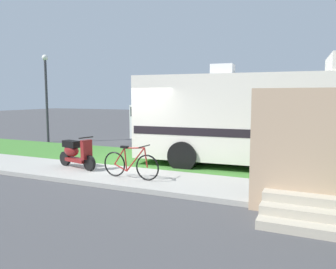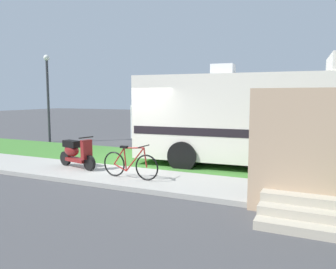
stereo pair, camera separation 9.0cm
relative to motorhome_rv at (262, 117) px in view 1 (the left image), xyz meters
The scene contains 9 objects.
ground_plane 4.36m from the motorhome_rv, 153.63° to the right, with size 80.00×80.00×0.00m, color #424244.
sidewalk 4.96m from the motorhome_rv, 140.42° to the right, with size 24.00×2.00×0.12m.
grass_strip 3.96m from the motorhome_rv, behind, with size 24.00×3.40×0.08m.
motorhome_rv is the anchor object (origin of this frame).
scooter 5.77m from the motorhome_rv, 150.45° to the right, with size 1.58×0.64×0.97m.
bicycle 4.42m from the motorhome_rv, 130.27° to the right, with size 1.67×0.52×0.89m.
pickup_truck_near 5.98m from the motorhome_rv, 138.50° to the left, with size 5.49×2.38×1.84m.
porch_steps 4.39m from the motorhome_rv, 70.49° to the right, with size 2.00×1.26×2.40m.
street_lamp_post 10.64m from the motorhome_rv, behind, with size 0.28×0.28×4.21m.
Camera 1 is at (5.31, -8.91, 2.25)m, focal length 36.19 mm.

